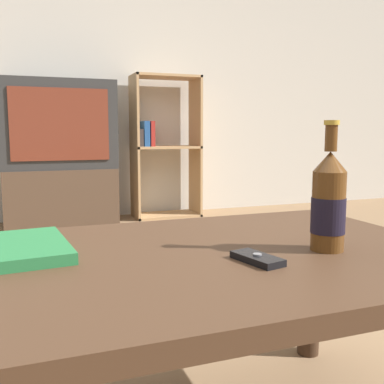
% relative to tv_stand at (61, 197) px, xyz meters
% --- Properties ---
extents(back_wall, '(8.00, 0.05, 2.60)m').
position_rel_tv_stand_xyz_m(back_wall, '(0.08, 0.30, 1.08)').
color(back_wall, beige).
rests_on(back_wall, ground_plane).
extents(coffee_table, '(1.15, 0.74, 0.47)m').
position_rel_tv_stand_xyz_m(coffee_table, '(0.08, -2.72, 0.18)').
color(coffee_table, '#422B1C').
rests_on(coffee_table, ground_plane).
extents(tv_stand, '(0.83, 0.45, 0.45)m').
position_rel_tv_stand_xyz_m(tv_stand, '(0.00, 0.00, 0.00)').
color(tv_stand, '#4C3828').
rests_on(tv_stand, ground_plane).
extents(television, '(0.84, 0.44, 0.66)m').
position_rel_tv_stand_xyz_m(television, '(-0.00, -0.00, 0.56)').
color(television, '#2D2D2D').
rests_on(television, tv_stand).
extents(bookshelf, '(0.56, 0.30, 1.19)m').
position_rel_tv_stand_xyz_m(bookshelf, '(0.85, 0.09, 0.39)').
color(bookshelf, tan).
rests_on(bookshelf, ground_plane).
extents(beer_bottle, '(0.07, 0.07, 0.28)m').
position_rel_tv_stand_xyz_m(beer_bottle, '(0.36, -2.80, 0.35)').
color(beer_bottle, '#563314').
rests_on(beer_bottle, coffee_table).
extents(cell_phone, '(0.07, 0.12, 0.02)m').
position_rel_tv_stand_xyz_m(cell_phone, '(0.18, -2.83, 0.25)').
color(cell_phone, black).
rests_on(cell_phone, coffee_table).
extents(table_book, '(0.17, 0.29, 0.02)m').
position_rel_tv_stand_xyz_m(table_book, '(-0.24, -2.60, 0.26)').
color(table_book, '#236B38').
rests_on(table_book, coffee_table).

